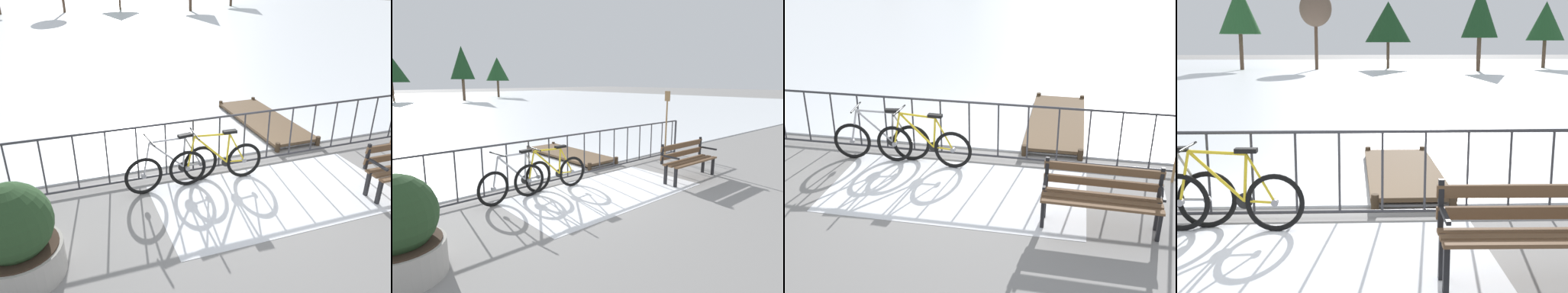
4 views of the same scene
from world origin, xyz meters
TOP-DOWN VIEW (x-y plane):
  - ground_plane at (0.00, 0.00)m, footprint 160.00×160.00m
  - snow_patch at (0.30, -1.20)m, footprint 3.99×2.00m
  - railing_fence at (0.00, 0.00)m, footprint 9.06×0.06m
  - bicycle_near_railing at (-1.24, -0.33)m, footprint 1.71×0.52m
  - bicycle_second at (-0.46, -0.39)m, footprint 1.71×0.52m
  - park_bench at (2.46, -1.73)m, footprint 1.61×0.51m
  - wooden_dock at (1.69, 1.80)m, footprint 1.10×3.10m

SIDE VIEW (x-z plane):
  - ground_plane at x=0.00m, z-range 0.00..0.00m
  - snow_patch at x=0.30m, z-range 0.00..0.01m
  - wooden_dock at x=1.69m, z-range 0.02..0.22m
  - bicycle_near_railing at x=-1.24m, z-range -0.12..0.86m
  - bicycle_second at x=-0.46m, z-range -0.12..0.86m
  - park_bench at x=2.46m, z-range 0.07..0.96m
  - railing_fence at x=0.00m, z-range 0.02..1.09m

